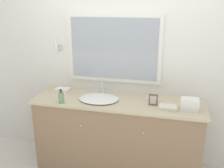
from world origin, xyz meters
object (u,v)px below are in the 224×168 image
Objects in this scene: soap_bottle at (61,97)px; picture_frame at (153,100)px; appliance_box at (189,104)px; sink_basin at (99,98)px.

picture_frame is at bearing 9.33° from soap_bottle.
appliance_box is 0.39m from picture_frame.
sink_basin is at bearing 26.12° from soap_bottle.
appliance_box is at bearing -3.47° from sink_basin.
soap_bottle is at bearing -174.78° from appliance_box.
soap_bottle is 1.25× the size of picture_frame.
appliance_box is at bearing 5.22° from soap_bottle.
sink_basin is 1.03m from appliance_box.
soap_bottle is at bearing -153.88° from sink_basin.
sink_basin is 2.87× the size of soap_bottle.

